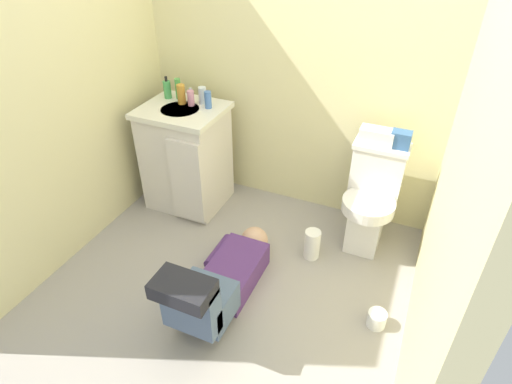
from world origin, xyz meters
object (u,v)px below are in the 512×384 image
(person_plumber, at_px, (219,281))
(tissue_box, at_px, (377,136))
(faucet, at_px, (191,94))
(vanity_cabinet, at_px, (186,157))
(bottle_amber, at_px, (181,94))
(bottle_clear, at_px, (202,95))
(bottle_pink, at_px, (191,98))
(paper_towel_roll, at_px, (312,244))
(bottle_green, at_px, (178,89))
(toiletry_bag, at_px, (401,140))
(bottle_blue, at_px, (208,100))
(toilet_paper_roll, at_px, (377,319))
(toilet, at_px, (371,199))
(soap_dispenser, at_px, (167,89))

(person_plumber, xyz_separation_m, tissue_box, (0.65, 1.03, 0.62))
(faucet, bearing_deg, vanity_cabinet, -88.69)
(bottle_amber, xyz_separation_m, bottle_clear, (0.14, 0.07, -0.01))
(tissue_box, xyz_separation_m, bottle_pink, (-1.33, -0.10, 0.08))
(faucet, height_order, paper_towel_roll, faucet)
(tissue_box, relative_size, bottle_amber, 1.54)
(tissue_box, height_order, bottle_pink, bottle_pink)
(faucet, xyz_separation_m, bottle_clear, (0.10, -0.00, 0.01))
(vanity_cabinet, bearing_deg, bottle_green, 126.77)
(toiletry_bag, height_order, bottle_amber, bottle_amber)
(tissue_box, distance_m, bottle_blue, 1.20)
(toilet_paper_roll, bearing_deg, toilet, 107.30)
(toilet, bearing_deg, tissue_box, 116.43)
(bottle_green, relative_size, bottle_blue, 1.24)
(faucet, height_order, toilet_paper_roll, faucet)
(toilet, xyz_separation_m, soap_dispenser, (-1.61, 0.04, 0.52))
(bottle_green, bearing_deg, bottle_blue, -12.97)
(toiletry_bag, relative_size, bottle_amber, 0.87)
(faucet, bearing_deg, toiletry_bag, 0.97)
(soap_dispenser, bearing_deg, bottle_pink, -12.36)
(bottle_blue, bearing_deg, bottle_clear, 143.08)
(toilet, xyz_separation_m, toilet_paper_roll, (0.23, -0.73, -0.32))
(toilet_paper_roll, bearing_deg, soap_dispenser, 157.16)
(vanity_cabinet, height_order, tissue_box, tissue_box)
(bottle_green, bearing_deg, vanity_cabinet, -53.23)
(tissue_box, bearing_deg, bottle_blue, -175.85)
(tissue_box, relative_size, paper_towel_roll, 1.01)
(toiletry_bag, height_order, bottle_clear, bottle_clear)
(soap_dispenser, xyz_separation_m, bottle_amber, (0.15, -0.05, 0.00))
(toilet, distance_m, bottle_amber, 1.55)
(toiletry_bag, height_order, bottle_pink, bottle_pink)
(bottle_green, height_order, bottle_clear, bottle_green)
(vanity_cabinet, relative_size, paper_towel_roll, 3.77)
(tissue_box, bearing_deg, faucet, -178.93)
(vanity_cabinet, bearing_deg, bottle_pink, 61.93)
(bottle_blue, bearing_deg, paper_towel_roll, -19.01)
(faucet, xyz_separation_m, toiletry_bag, (1.52, 0.03, -0.06))
(faucet, relative_size, paper_towel_roll, 0.46)
(vanity_cabinet, xyz_separation_m, soap_dispenser, (-0.19, 0.13, 0.47))
(bottle_amber, bearing_deg, toiletry_bag, 3.48)
(person_plumber, bearing_deg, toilet_paper_roll, 12.84)
(tissue_box, relative_size, bottle_clear, 1.80)
(toiletry_bag, distance_m, paper_towel_roll, 0.90)
(bottle_green, bearing_deg, toilet_paper_roll, -24.47)
(toilet, height_order, soap_dispenser, soap_dispenser)
(toilet, height_order, bottle_clear, bottle_clear)
(toilet, height_order, bottle_blue, bottle_blue)
(vanity_cabinet, xyz_separation_m, bottle_amber, (-0.04, 0.08, 0.47))
(person_plumber, xyz_separation_m, paper_towel_roll, (0.39, 0.62, -0.07))
(bottle_amber, distance_m, toilet_paper_roll, 2.02)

